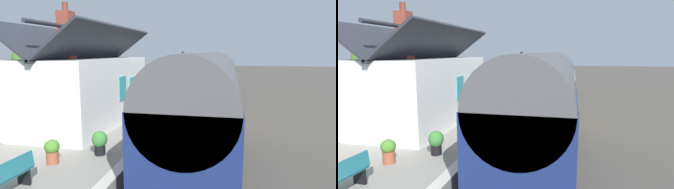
{
  "view_description": "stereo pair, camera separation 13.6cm",
  "coord_description": "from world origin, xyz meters",
  "views": [
    {
      "loc": [
        -14.06,
        -1.95,
        4.36
      ],
      "look_at": [
        1.42,
        1.5,
        1.99
      ],
      "focal_mm": 30.57,
      "sensor_mm": 36.0,
      "label": 1
    },
    {
      "loc": [
        -14.03,
        -2.08,
        4.36
      ],
      "look_at": [
        1.42,
        1.5,
        1.99
      ],
      "focal_mm": 30.57,
      "sensor_mm": 36.0,
      "label": 2
    }
  ],
  "objects": [
    {
      "name": "bench_near_building",
      "position": [
        11.02,
        3.3,
        1.47
      ],
      "size": [
        1.41,
        0.48,
        0.88
      ],
      "color": "#26727F",
      "rests_on": "platform"
    },
    {
      "name": "planter_by_door",
      "position": [
        8.06,
        4.89,
        1.26
      ],
      "size": [
        0.99,
        0.32,
        0.56
      ],
      "color": "gray",
      "rests_on": "platform"
    },
    {
      "name": "bench_by_lamp",
      "position": [
        7.06,
        3.12,
        1.47
      ],
      "size": [
        1.41,
        0.47,
        0.88
      ],
      "color": "#26727F",
      "rests_on": "platform"
    },
    {
      "name": "planter_under_sign",
      "position": [
        -5.7,
        2.22,
        1.44
      ],
      "size": [
        0.51,
        0.51,
        0.81
      ],
      "color": "black",
      "rests_on": "platform"
    },
    {
      "name": "ground_plane",
      "position": [
        0.0,
        0.0,
        0.0
      ],
      "size": [
        160.0,
        160.0,
        0.0
      ],
      "primitive_type": "plane",
      "color": "#4C473F"
    },
    {
      "name": "bench_mid_platform",
      "position": [
        4.42,
        3.21,
        1.47
      ],
      "size": [
        1.41,
        0.47,
        0.88
      ],
      "color": "#26727F",
      "rests_on": "platform"
    },
    {
      "name": "platform",
      "position": [
        0.0,
        3.65,
        0.49
      ],
      "size": [
        32.0,
        5.3,
        0.99
      ],
      "primitive_type": "cube",
      "color": "gray",
      "rests_on": "ground"
    },
    {
      "name": "rail_far",
      "position": [
        0.0,
        -0.18,
        0.07
      ],
      "size": [
        52.0,
        0.08,
        0.14
      ],
      "primitive_type": "cube",
      "color": "gray",
      "rests_on": "ground"
    },
    {
      "name": "planter_corner_building",
      "position": [
        -6.72,
        3.28,
        1.4
      ],
      "size": [
        0.45,
        0.45,
        0.79
      ],
      "color": "#9E5138",
      "rests_on": "platform"
    },
    {
      "name": "tree_far_right",
      "position": [
        6.02,
        13.63,
        3.7
      ],
      "size": [
        3.02,
        2.99,
        5.21
      ],
      "color": "#4C3828",
      "rests_on": "ground"
    },
    {
      "name": "bench_platform_end",
      "position": [
        -8.67,
        3.11,
        1.47
      ],
      "size": [
        1.41,
        0.48,
        0.88
      ],
      "color": "#26727F",
      "rests_on": "platform"
    },
    {
      "name": "rail_near",
      "position": [
        0.0,
        -1.62,
        0.07
      ],
      "size": [
        52.0,
        0.08,
        0.14
      ],
      "primitive_type": "cube",
      "color": "gray",
      "rests_on": "ground"
    },
    {
      "name": "station_building",
      "position": [
        -1.72,
        4.8,
        2.65
      ],
      "size": [
        7.92,
        3.85,
        5.39
      ],
      "color": "white",
      "rests_on": "platform"
    },
    {
      "name": "lamp_post_platform",
      "position": [
        8.39,
        1.85,
        3.4
      ],
      "size": [
        0.32,
        0.5,
        3.42
      ],
      "color": "black",
      "rests_on": "platform"
    },
    {
      "name": "planter_edge_far",
      "position": [
        4.7,
        2.27,
        1.38
      ],
      "size": [
        0.43,
        0.43,
        0.8
      ],
      "color": "gray",
      "rests_on": "platform"
    },
    {
      "name": "train",
      "position": [
        0.31,
        -0.9,
        2.21
      ],
      "size": [
        16.95,
        2.73,
        4.32
      ],
      "color": "black",
      "rests_on": "ground"
    },
    {
      "name": "planter_bench_left",
      "position": [
        10.47,
        4.47,
        1.3
      ],
      "size": [
        0.87,
        0.32,
        0.65
      ],
      "color": "teal",
      "rests_on": "platform"
    },
    {
      "name": "platform_edge_coping",
      "position": [
        0.0,
        1.18,
        1.0
      ],
      "size": [
        32.0,
        0.36,
        0.02
      ],
      "primitive_type": "cube",
      "color": "beige",
      "rests_on": "platform"
    }
  ]
}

